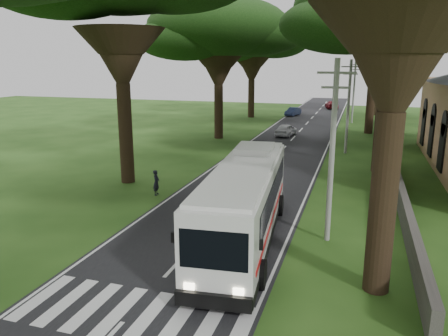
# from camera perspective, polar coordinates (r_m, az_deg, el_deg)

# --- Properties ---
(ground) EXTENTS (140.00, 140.00, 0.00)m
(ground) POSITION_cam_1_polar(r_m,az_deg,el_deg) (16.53, -8.59, -14.81)
(ground) COLOR #204313
(ground) RESTS_ON ground
(road) EXTENTS (8.00, 120.00, 0.04)m
(road) POSITION_cam_1_polar(r_m,az_deg,el_deg) (39.32, 7.46, 2.16)
(road) COLOR black
(road) RESTS_ON ground
(crosswalk) EXTENTS (8.00, 3.00, 0.01)m
(crosswalk) POSITION_cam_1_polar(r_m,az_deg,el_deg) (15.01, -12.08, -18.17)
(crosswalk) COLOR silver
(crosswalk) RESTS_ON ground
(property_wall) EXTENTS (0.35, 50.00, 1.20)m
(property_wall) POSITION_cam_1_polar(r_m,az_deg,el_deg) (37.75, 20.79, 1.80)
(property_wall) COLOR #383533
(property_wall) RESTS_ON ground
(pole_near) EXTENTS (1.60, 0.24, 8.00)m
(pole_near) POSITION_cam_1_polar(r_m,az_deg,el_deg) (19.34, 13.95, 2.39)
(pole_near) COLOR gray
(pole_near) RESTS_ON ground
(pole_mid) EXTENTS (1.60, 0.24, 8.00)m
(pole_mid) POSITION_cam_1_polar(r_m,az_deg,el_deg) (39.15, 15.94, 7.88)
(pole_mid) COLOR gray
(pole_mid) RESTS_ON ground
(pole_far) EXTENTS (1.60, 0.24, 8.00)m
(pole_far) POSITION_cam_1_polar(r_m,az_deg,el_deg) (59.08, 16.60, 9.67)
(pole_far) COLOR gray
(pole_far) RESTS_ON ground
(tree_l_midb) EXTENTS (14.13, 14.13, 14.10)m
(tree_l_midb) POSITION_cam_1_polar(r_m,az_deg,el_deg) (45.31, -0.74, 17.76)
(tree_l_midb) COLOR black
(tree_l_midb) RESTS_ON ground
(tree_l_far) EXTENTS (12.45, 12.45, 13.36)m
(tree_l_far) POSITION_cam_1_polar(r_m,az_deg,el_deg) (62.85, 3.69, 16.23)
(tree_l_far) COLOR black
(tree_l_far) RESTS_ON ground
(tree_r_mida) EXTENTS (13.15, 13.15, 14.16)m
(tree_r_mida) POSITION_cam_1_polar(r_m,az_deg,el_deg) (33.16, 20.97, 18.72)
(tree_r_mida) COLOR black
(tree_r_mida) RESTS_ON ground
(tree_r_midb) EXTENTS (15.41, 15.41, 16.26)m
(tree_r_midb) POSITION_cam_1_polar(r_m,az_deg,el_deg) (51.21, 19.45, 18.68)
(tree_r_midb) COLOR black
(tree_r_midb) RESTS_ON ground
(tree_r_far) EXTENTS (14.15, 14.15, 15.12)m
(tree_r_far) POSITION_cam_1_polar(r_m,az_deg,el_deg) (69.11, 19.84, 16.45)
(tree_r_far) COLOR black
(tree_r_far) RESTS_ON ground
(coach_bus) EXTENTS (3.67, 12.13, 3.52)m
(coach_bus) POSITION_cam_1_polar(r_m,az_deg,el_deg) (19.22, 2.74, -4.33)
(coach_bus) COLOR white
(coach_bus) RESTS_ON ground
(distant_car_a) EXTENTS (2.10, 4.01, 1.30)m
(distant_car_a) POSITION_cam_1_polar(r_m,az_deg,el_deg) (47.43, 8.10, 4.96)
(distant_car_a) COLOR silver
(distant_car_a) RESTS_ON road
(distant_car_b) EXTENTS (2.06, 3.78, 1.18)m
(distant_car_b) POSITION_cam_1_polar(r_m,az_deg,el_deg) (65.53, 9.00, 7.30)
(distant_car_b) COLOR navy
(distant_car_b) RESTS_ON road
(distant_car_c) EXTENTS (2.63, 4.73, 1.30)m
(distant_car_c) POSITION_cam_1_polar(r_m,az_deg,el_deg) (76.44, 13.90, 8.02)
(distant_car_c) COLOR maroon
(distant_car_c) RESTS_ON road
(pedestrian) EXTENTS (0.43, 0.60, 1.53)m
(pedestrian) POSITION_cam_1_polar(r_m,az_deg,el_deg) (26.53, -8.83, -1.89)
(pedestrian) COLOR black
(pedestrian) RESTS_ON ground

